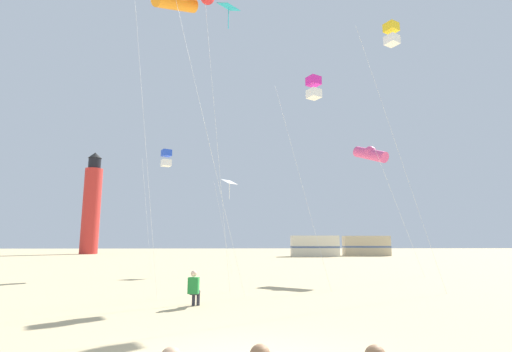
% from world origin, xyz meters
% --- Properties ---
extents(kite_flyer_standing, '(0.38, 0.54, 1.16)m').
position_xyz_m(kite_flyer_standing, '(-1.71, 6.34, 0.61)').
color(kite_flyer_standing, '#238438').
rests_on(kite_flyer_standing, ground).
extents(kite_tube_orange, '(3.00, 3.08, 14.21)m').
position_xyz_m(kite_tube_orange, '(-3.44, 10.22, 13.51)').
color(kite_tube_orange, silver).
rests_on(kite_tube_orange, ground).
extents(kite_box_blue, '(2.13, 2.13, 8.29)m').
position_xyz_m(kite_box_blue, '(-5.39, 19.15, 7.71)').
color(kite_box_blue, silver).
rests_on(kite_box_blue, ground).
extents(kite_tube_rainbow, '(3.54, 3.88, 8.30)m').
position_xyz_m(kite_tube_rainbow, '(8.01, 16.82, 7.59)').
color(kite_tube_rainbow, silver).
rests_on(kite_tube_rainbow, ground).
extents(kite_diamond_white, '(1.69, 1.69, 6.43)m').
position_xyz_m(kite_diamond_white, '(-1.09, 20.08, 6.02)').
color(kite_diamond_white, silver).
rests_on(kite_diamond_white, ground).
extents(kite_box_gold, '(2.78, 2.48, 13.12)m').
position_xyz_m(kite_box_gold, '(7.43, 11.08, 12.52)').
color(kite_box_gold, silver).
rests_on(kite_box_gold, ground).
extents(kite_diamond_cyan, '(1.76, 1.76, 13.93)m').
position_xyz_m(kite_diamond_cyan, '(-0.94, 10.80, 12.99)').
color(kite_diamond_cyan, silver).
rests_on(kite_diamond_cyan, ground).
extents(kite_box_magenta, '(2.43, 2.43, 10.48)m').
position_xyz_m(kite_box_magenta, '(3.49, 11.84, 9.89)').
color(kite_box_magenta, silver).
rests_on(kite_box_magenta, ground).
extents(lighthouse_distant, '(2.80, 2.80, 16.80)m').
position_xyz_m(lighthouse_distant, '(-24.99, 57.09, 7.84)').
color(lighthouse_distant, red).
rests_on(lighthouse_distant, ground).
extents(rv_van_cream, '(6.46, 2.40, 2.80)m').
position_xyz_m(rv_van_cream, '(9.80, 46.18, 1.39)').
color(rv_van_cream, beige).
rests_on(rv_van_cream, ground).
extents(rv_van_tan, '(6.57, 2.74, 2.80)m').
position_xyz_m(rv_van_tan, '(17.59, 48.16, 1.39)').
color(rv_van_tan, '#C6B28C').
rests_on(rv_van_tan, ground).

